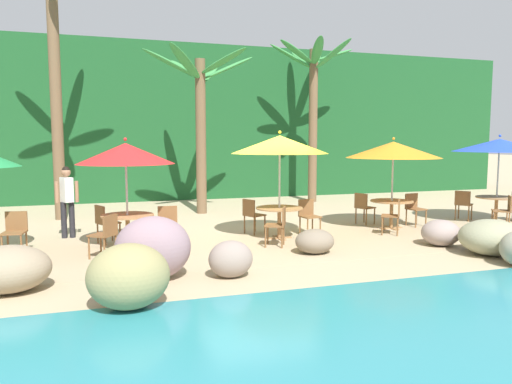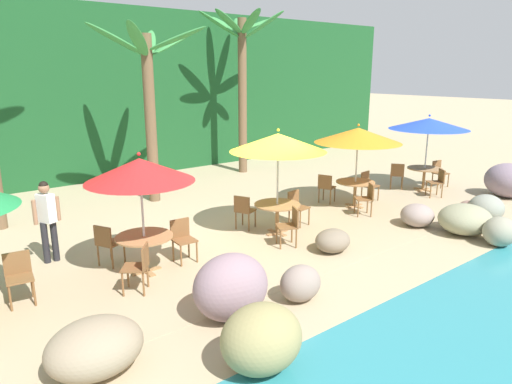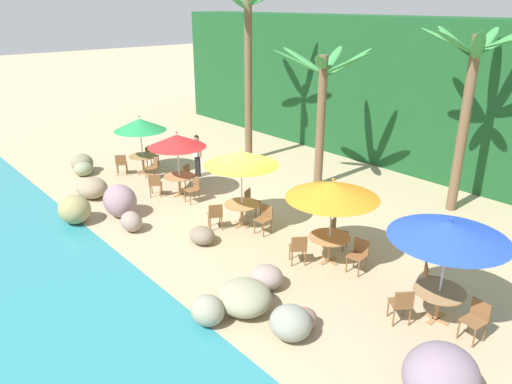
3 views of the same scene
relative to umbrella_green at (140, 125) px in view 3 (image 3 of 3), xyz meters
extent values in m
plane|color=tan|center=(6.01, 0.15, -2.02)|extent=(120.00, 120.00, 0.00)
cube|color=tan|center=(6.01, 0.15, -2.02)|extent=(18.00, 5.20, 0.01)
cube|color=#194C23|center=(6.01, 9.15, 0.98)|extent=(28.00, 2.40, 6.00)
ellipsoid|color=gray|center=(1.17, -2.68, -1.66)|extent=(1.26, 1.05, 0.72)
ellipsoid|color=gray|center=(-1.71, -1.85, -1.63)|extent=(0.93, 0.87, 0.78)
ellipsoid|color=#916D60|center=(11.33, -2.37, -1.79)|extent=(0.56, 0.64, 0.47)
ellipsoid|color=gray|center=(11.36, -2.76, -1.67)|extent=(0.91, 0.87, 0.71)
ellipsoid|color=gray|center=(14.27, -2.01, -1.49)|extent=(1.27, 1.38, 1.06)
ellipsoid|color=gray|center=(9.86, -3.80, -1.69)|extent=(0.79, 0.70, 0.67)
ellipsoid|color=#7D6E5B|center=(6.67, -1.74, -1.77)|extent=(0.81, 0.69, 0.50)
ellipsoid|color=gray|center=(10.02, -2.91, -1.66)|extent=(1.29, 1.22, 0.72)
ellipsoid|color=gray|center=(4.60, -2.90, -1.71)|extent=(0.75, 0.61, 0.63)
ellipsoid|color=gray|center=(-1.31, -1.98, -1.74)|extent=(0.74, 0.76, 0.56)
ellipsoid|color=#968B57|center=(2.88, -3.96, -1.57)|extent=(1.12, 0.98, 0.91)
ellipsoid|color=gray|center=(3.34, -2.64, -1.49)|extent=(1.25, 1.02, 1.06)
ellipsoid|color=gray|center=(9.61, -1.88, -1.74)|extent=(0.84, 0.81, 0.57)
cylinder|color=silver|center=(0.00, 0.00, -0.96)|extent=(0.04, 0.04, 2.12)
cone|color=#238E47|center=(0.00, 0.00, 0.00)|extent=(2.07, 2.07, 0.47)
sphere|color=#238E47|center=(0.00, 0.00, 0.31)|extent=(0.07, 0.07, 0.07)
cube|color=#A37547|center=(0.00, 0.00, -2.01)|extent=(0.60, 0.12, 0.03)
cube|color=#A37547|center=(0.00, 0.00, -2.01)|extent=(0.12, 0.60, 0.03)
cylinder|color=#A37547|center=(0.00, 0.00, -1.65)|extent=(0.09, 0.09, 0.71)
cylinder|color=#A37547|center=(0.00, 0.00, -1.30)|extent=(1.10, 1.10, 0.03)
cylinder|color=brown|center=(1.00, -0.31, -1.80)|extent=(0.04, 0.04, 0.45)
cylinder|color=brown|center=(0.64, -0.26, -1.80)|extent=(0.04, 0.04, 0.45)
cylinder|color=brown|center=(1.04, 0.05, -1.80)|extent=(0.04, 0.04, 0.45)
cylinder|color=brown|center=(0.69, 0.09, -1.80)|extent=(0.04, 0.04, 0.45)
cube|color=brown|center=(0.84, -0.11, -1.56)|extent=(0.47, 0.47, 0.03)
cube|color=brown|center=(0.87, 0.09, -1.36)|extent=(0.42, 0.09, 0.42)
cylinder|color=brown|center=(-0.44, 0.95, -1.80)|extent=(0.04, 0.04, 0.45)
cylinder|color=brown|center=(-0.23, 0.65, -1.80)|extent=(0.04, 0.04, 0.45)
cylinder|color=brown|center=(-0.73, 0.74, -1.80)|extent=(0.04, 0.04, 0.45)
cylinder|color=brown|center=(-0.53, 0.45, -1.80)|extent=(0.04, 0.04, 0.45)
cube|color=brown|center=(-0.48, 0.70, -1.56)|extent=(0.58, 0.58, 0.03)
cube|color=brown|center=(-0.65, 0.59, -1.36)|extent=(0.27, 0.37, 0.42)
cylinder|color=brown|center=(-0.67, -0.80, -1.80)|extent=(0.04, 0.04, 0.45)
cylinder|color=brown|center=(-0.49, -0.49, -1.80)|extent=(0.04, 0.04, 0.45)
cylinder|color=brown|center=(-0.37, -0.98, -1.80)|extent=(0.04, 0.04, 0.45)
cylinder|color=brown|center=(-0.19, -0.67, -1.80)|extent=(0.04, 0.04, 0.45)
cube|color=brown|center=(-0.43, -0.73, -1.56)|extent=(0.57, 0.57, 0.03)
cube|color=brown|center=(-0.26, -0.83, -1.36)|extent=(0.24, 0.38, 0.42)
cylinder|color=silver|center=(3.04, -0.19, -0.96)|extent=(0.04, 0.04, 2.13)
cone|color=red|center=(3.04, -0.19, 0.01)|extent=(2.03, 2.03, 0.44)
sphere|color=red|center=(3.04, -0.19, 0.31)|extent=(0.07, 0.07, 0.07)
cube|color=#A37547|center=(3.04, -0.19, -2.01)|extent=(0.60, 0.12, 0.03)
cube|color=#A37547|center=(3.04, -0.19, -2.01)|extent=(0.12, 0.60, 0.03)
cylinder|color=#A37547|center=(3.04, -0.19, -1.65)|extent=(0.09, 0.09, 0.71)
cylinder|color=#A37547|center=(3.04, -0.19, -1.30)|extent=(1.10, 1.10, 0.03)
cylinder|color=brown|center=(4.06, -0.42, -1.80)|extent=(0.04, 0.04, 0.45)
cylinder|color=brown|center=(3.71, -0.41, -1.80)|extent=(0.04, 0.04, 0.45)
cylinder|color=brown|center=(4.08, -0.07, -1.80)|extent=(0.04, 0.04, 0.45)
cylinder|color=brown|center=(3.72, -0.05, -1.80)|extent=(0.04, 0.04, 0.45)
cube|color=brown|center=(3.89, -0.24, -1.56)|extent=(0.44, 0.44, 0.03)
cube|color=brown|center=(3.90, -0.04, -1.36)|extent=(0.42, 0.06, 0.42)
cylinder|color=brown|center=(2.74, 0.80, -1.80)|extent=(0.04, 0.04, 0.45)
cylinder|color=brown|center=(2.90, 0.49, -1.80)|extent=(0.04, 0.04, 0.45)
cylinder|color=brown|center=(2.42, 0.64, -1.80)|extent=(0.04, 0.04, 0.45)
cylinder|color=brown|center=(2.58, 0.33, -1.80)|extent=(0.04, 0.04, 0.45)
cube|color=brown|center=(2.66, 0.57, -1.56)|extent=(0.56, 0.56, 0.03)
cube|color=brown|center=(2.48, 0.48, -1.36)|extent=(0.22, 0.39, 0.42)
cylinder|color=brown|center=(2.28, -0.90, -1.80)|extent=(0.04, 0.04, 0.45)
cylinder|color=brown|center=(2.49, -0.62, -1.80)|extent=(0.04, 0.04, 0.45)
cylinder|color=brown|center=(2.56, -1.12, -1.80)|extent=(0.04, 0.04, 0.45)
cylinder|color=brown|center=(2.78, -0.84, -1.80)|extent=(0.04, 0.04, 0.45)
cube|color=brown|center=(2.53, -0.87, -1.56)|extent=(0.59, 0.59, 0.03)
cube|color=brown|center=(2.69, -0.99, -1.36)|extent=(0.28, 0.36, 0.42)
cylinder|color=silver|center=(6.49, -0.11, -0.87)|extent=(0.04, 0.04, 2.31)
cone|color=yellow|center=(6.49, -0.11, 0.19)|extent=(2.26, 2.26, 0.42)
sphere|color=yellow|center=(6.49, -0.11, 0.47)|extent=(0.07, 0.07, 0.07)
cube|color=#A37547|center=(6.49, -0.11, -2.01)|extent=(0.60, 0.12, 0.03)
cube|color=#A37547|center=(6.49, -0.11, -2.01)|extent=(0.12, 0.60, 0.03)
cylinder|color=#A37547|center=(6.49, -0.11, -1.65)|extent=(0.09, 0.09, 0.71)
cylinder|color=#A37547|center=(6.49, -0.11, -1.30)|extent=(1.10, 1.10, 0.03)
cylinder|color=brown|center=(7.54, -0.14, -1.80)|extent=(0.04, 0.04, 0.45)
cylinder|color=brown|center=(7.18, -0.19, -1.80)|extent=(0.04, 0.04, 0.45)
cylinder|color=brown|center=(7.49, 0.22, -1.80)|extent=(0.04, 0.04, 0.45)
cylinder|color=brown|center=(7.13, 0.16, -1.80)|extent=(0.04, 0.04, 0.45)
cube|color=brown|center=(7.33, 0.01, -1.56)|extent=(0.48, 0.48, 0.03)
cube|color=brown|center=(7.31, 0.21, -1.36)|extent=(0.42, 0.10, 0.42)
cylinder|color=brown|center=(6.21, 0.90, -1.80)|extent=(0.04, 0.04, 0.45)
cylinder|color=brown|center=(6.36, 0.57, -1.80)|extent=(0.04, 0.04, 0.45)
cylinder|color=brown|center=(5.89, 0.74, -1.80)|extent=(0.04, 0.04, 0.45)
cylinder|color=brown|center=(6.04, 0.42, -1.80)|extent=(0.04, 0.04, 0.45)
cube|color=brown|center=(6.12, 0.66, -1.56)|extent=(0.56, 0.56, 0.03)
cube|color=brown|center=(5.95, 0.57, -1.36)|extent=(0.21, 0.39, 0.42)
cylinder|color=brown|center=(5.87, -0.94, -1.80)|extent=(0.04, 0.04, 0.45)
cylinder|color=brown|center=(6.03, -0.63, -1.80)|extent=(0.04, 0.04, 0.45)
cylinder|color=brown|center=(6.19, -1.11, -1.80)|extent=(0.04, 0.04, 0.45)
cylinder|color=brown|center=(6.35, -0.79, -1.80)|extent=(0.04, 0.04, 0.45)
cube|color=brown|center=(6.11, -0.87, -1.56)|extent=(0.56, 0.56, 0.03)
cube|color=brown|center=(6.29, -0.96, -1.36)|extent=(0.22, 0.39, 0.42)
cylinder|color=silver|center=(9.75, 0.24, -0.94)|extent=(0.04, 0.04, 2.16)
cone|color=orange|center=(9.75, 0.24, 0.04)|extent=(2.43, 2.43, 0.42)
sphere|color=orange|center=(9.75, 0.24, 0.33)|extent=(0.07, 0.07, 0.07)
cube|color=#A37547|center=(9.75, 0.24, -2.01)|extent=(0.60, 0.12, 0.03)
cube|color=#A37547|center=(9.75, 0.24, -2.01)|extent=(0.12, 0.60, 0.03)
cylinder|color=#A37547|center=(9.75, 0.24, -1.65)|extent=(0.09, 0.09, 0.71)
cylinder|color=#A37547|center=(9.75, 0.24, -1.30)|extent=(1.10, 1.10, 0.03)
cylinder|color=brown|center=(10.79, 0.20, -1.80)|extent=(0.04, 0.04, 0.45)
cylinder|color=brown|center=(10.44, 0.15, -1.80)|extent=(0.04, 0.04, 0.45)
cylinder|color=brown|center=(10.75, 0.56, -1.80)|extent=(0.04, 0.04, 0.45)
cylinder|color=brown|center=(10.39, 0.51, -1.80)|extent=(0.04, 0.04, 0.45)
cube|color=brown|center=(10.59, 0.36, -1.56)|extent=(0.47, 0.47, 0.03)
cube|color=brown|center=(10.57, 0.55, -1.36)|extent=(0.42, 0.09, 0.42)
cylinder|color=brown|center=(9.54, 1.27, -1.80)|extent=(0.04, 0.04, 0.45)
cylinder|color=brown|center=(9.67, 0.93, -1.80)|extent=(0.04, 0.04, 0.45)
cylinder|color=brown|center=(9.20, 1.13, -1.80)|extent=(0.04, 0.04, 0.45)
cylinder|color=brown|center=(9.34, 0.80, -1.80)|extent=(0.04, 0.04, 0.45)
cube|color=brown|center=(9.44, 1.03, -1.56)|extent=(0.55, 0.55, 0.03)
cube|color=brown|center=(9.25, 0.96, -1.36)|extent=(0.19, 0.40, 0.42)
cylinder|color=brown|center=(9.01, -0.50, -1.80)|extent=(0.04, 0.04, 0.45)
cylinder|color=brown|center=(9.22, -0.21, -1.80)|extent=(0.04, 0.04, 0.45)
cylinder|color=brown|center=(9.31, -0.70, -1.80)|extent=(0.04, 0.04, 0.45)
cylinder|color=brown|center=(9.51, -0.41, -1.80)|extent=(0.04, 0.04, 0.45)
cube|color=brown|center=(9.26, -0.45, -1.56)|extent=(0.58, 0.58, 0.03)
cube|color=brown|center=(9.43, -0.57, -1.36)|extent=(0.27, 0.37, 0.42)
cylinder|color=silver|center=(13.01, 0.09, -0.88)|extent=(0.04, 0.04, 2.27)
cone|color=blue|center=(13.01, 0.09, 0.15)|extent=(2.49, 2.49, 0.35)
sphere|color=blue|center=(13.01, 0.09, 0.41)|extent=(0.07, 0.07, 0.07)
cube|color=#A37547|center=(13.01, 0.09, -2.01)|extent=(0.60, 0.12, 0.03)
cube|color=#A37547|center=(13.01, 0.09, -2.01)|extent=(0.12, 0.60, 0.03)
cylinder|color=#A37547|center=(13.01, 0.09, -1.65)|extent=(0.09, 0.09, 0.71)
cylinder|color=#A37547|center=(13.01, 0.09, -1.30)|extent=(1.10, 1.10, 0.03)
cylinder|color=brown|center=(14.01, -0.21, -1.80)|extent=(0.04, 0.04, 0.45)
cylinder|color=brown|center=(13.65, -0.17, -1.80)|extent=(0.04, 0.04, 0.45)
cylinder|color=brown|center=(14.05, 0.15, -1.80)|extent=(0.04, 0.04, 0.45)
cylinder|color=brown|center=(13.70, 0.19, -1.80)|extent=(0.04, 0.04, 0.45)
cube|color=brown|center=(13.85, -0.01, -1.56)|extent=(0.47, 0.47, 0.03)
cube|color=brown|center=(13.88, 0.19, -1.36)|extent=(0.42, 0.09, 0.42)
cylinder|color=brown|center=(12.54, 1.03, -1.80)|extent=(0.04, 0.04, 0.45)
cylinder|color=brown|center=(12.75, 0.74, -1.80)|extent=(0.04, 0.04, 0.45)
cylinder|color=brown|center=(12.25, 0.81, -1.80)|extent=(0.04, 0.04, 0.45)
cylinder|color=brown|center=(12.47, 0.53, -1.80)|extent=(0.04, 0.04, 0.45)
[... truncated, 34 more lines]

